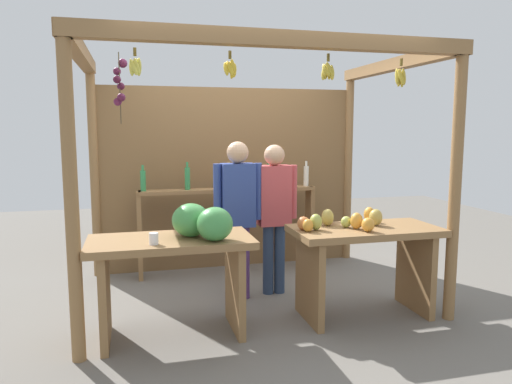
# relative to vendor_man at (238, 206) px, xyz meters

# --- Properties ---
(ground_plane) EXTENTS (12.00, 12.00, 0.00)m
(ground_plane) POSITION_rel_vendor_man_xyz_m (0.15, 0.08, -0.93)
(ground_plane) COLOR slate
(ground_plane) RESTS_ON ground
(market_stall) EXTENTS (3.23, 2.23, 2.41)m
(market_stall) POSITION_rel_vendor_man_xyz_m (0.15, 0.58, 0.48)
(market_stall) COLOR olive
(market_stall) RESTS_ON ground
(fruit_counter_left) EXTENTS (1.31, 0.69, 1.09)m
(fruit_counter_left) POSITION_rel_vendor_man_xyz_m (-0.63, -0.74, -0.24)
(fruit_counter_left) COLOR olive
(fruit_counter_left) RESTS_ON ground
(fruit_counter_right) EXTENTS (1.31, 0.65, 0.97)m
(fruit_counter_right) POSITION_rel_vendor_man_xyz_m (0.98, -0.71, -0.32)
(fruit_counter_right) COLOR olive
(fruit_counter_right) RESTS_ON ground
(bottle_shelf_unit) EXTENTS (2.07, 0.22, 1.31)m
(bottle_shelf_unit) POSITION_rel_vendor_man_xyz_m (0.08, 0.88, -0.16)
(bottle_shelf_unit) COLOR olive
(bottle_shelf_unit) RESTS_ON ground
(vendor_man) EXTENTS (0.48, 0.21, 1.56)m
(vendor_man) POSITION_rel_vendor_man_xyz_m (0.00, 0.00, 0.00)
(vendor_man) COLOR #573575
(vendor_man) RESTS_ON ground
(vendor_woman) EXTENTS (0.48, 0.21, 1.53)m
(vendor_woman) POSITION_rel_vendor_man_xyz_m (0.39, 0.06, -0.02)
(vendor_woman) COLOR navy
(vendor_woman) RESTS_ON ground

